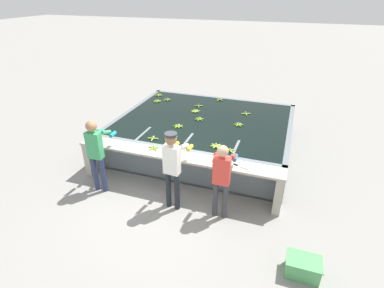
% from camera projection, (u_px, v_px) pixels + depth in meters
% --- Properties ---
extents(ground_plane, '(80.00, 80.00, 0.00)m').
position_uv_depth(ground_plane, '(173.00, 194.00, 6.71)').
color(ground_plane, gray).
rests_on(ground_plane, ground).
extents(wash_tank, '(4.66, 3.85, 0.90)m').
position_uv_depth(wash_tank, '(204.00, 133.00, 8.48)').
color(wash_tank, slate).
rests_on(wash_tank, ground).
extents(work_ledge, '(4.66, 0.45, 0.90)m').
position_uv_depth(work_ledge, '(176.00, 165.00, 6.60)').
color(work_ledge, '#A8A393').
rests_on(work_ledge, ground).
extents(worker_0, '(0.42, 0.72, 1.71)m').
position_uv_depth(worker_0, '(96.00, 149.00, 6.41)').
color(worker_0, navy).
rests_on(worker_0, ground).
extents(worker_1, '(0.44, 0.74, 1.72)m').
position_uv_depth(worker_1, '(173.00, 163.00, 5.86)').
color(worker_1, '#1E2328').
rests_on(worker_1, ground).
extents(worker_2, '(0.41, 0.71, 1.60)m').
position_uv_depth(worker_2, '(222.00, 175.00, 5.67)').
color(worker_2, '#38383D').
rests_on(worker_2, ground).
extents(banana_bunch_floating_0, '(0.28, 0.27, 0.08)m').
position_uv_depth(banana_bunch_floating_0, '(239.00, 125.00, 7.87)').
color(banana_bunch_floating_0, '#7FAD33').
rests_on(banana_bunch_floating_0, wash_tank).
extents(banana_bunch_floating_1, '(0.28, 0.28, 0.08)m').
position_uv_depth(banana_bunch_floating_1, '(216.00, 146.00, 6.82)').
color(banana_bunch_floating_1, '#9EC642').
rests_on(banana_bunch_floating_1, wash_tank).
extents(banana_bunch_floating_2, '(0.26, 0.26, 0.08)m').
position_uv_depth(banana_bunch_floating_2, '(220.00, 100.00, 9.63)').
color(banana_bunch_floating_2, '#7FAD33').
rests_on(banana_bunch_floating_2, wash_tank).
extents(banana_bunch_floating_3, '(0.26, 0.28, 0.08)m').
position_uv_depth(banana_bunch_floating_3, '(199.00, 119.00, 8.20)').
color(banana_bunch_floating_3, '#75A333').
rests_on(banana_bunch_floating_3, wash_tank).
extents(banana_bunch_floating_4, '(0.28, 0.28, 0.08)m').
position_uv_depth(banana_bunch_floating_4, '(199.00, 106.00, 9.13)').
color(banana_bunch_floating_4, '#7FAD33').
rests_on(banana_bunch_floating_4, wash_tank).
extents(banana_bunch_floating_5, '(0.28, 0.27, 0.08)m').
position_uv_depth(banana_bunch_floating_5, '(167.00, 100.00, 9.62)').
color(banana_bunch_floating_5, '#75A333').
rests_on(banana_bunch_floating_5, wash_tank).
extents(banana_bunch_floating_6, '(0.27, 0.27, 0.08)m').
position_uv_depth(banana_bunch_floating_6, '(246.00, 114.00, 8.56)').
color(banana_bunch_floating_6, '#9EC642').
rests_on(banana_bunch_floating_6, wash_tank).
extents(banana_bunch_floating_7, '(0.27, 0.28, 0.08)m').
position_uv_depth(banana_bunch_floating_7, '(159.00, 95.00, 10.04)').
color(banana_bunch_floating_7, '#7FAD33').
rests_on(banana_bunch_floating_7, wash_tank).
extents(banana_bunch_floating_8, '(0.28, 0.28, 0.08)m').
position_uv_depth(banana_bunch_floating_8, '(157.00, 101.00, 9.51)').
color(banana_bunch_floating_8, '#75A333').
rests_on(banana_bunch_floating_8, wash_tank).
extents(banana_bunch_floating_9, '(0.28, 0.28, 0.08)m').
position_uv_depth(banana_bunch_floating_9, '(178.00, 126.00, 7.79)').
color(banana_bunch_floating_9, '#7FAD33').
rests_on(banana_bunch_floating_9, wash_tank).
extents(banana_bunch_floating_10, '(0.28, 0.28, 0.08)m').
position_uv_depth(banana_bunch_floating_10, '(172.00, 137.00, 7.24)').
color(banana_bunch_floating_10, '#8CB738').
rests_on(banana_bunch_floating_10, wash_tank).
extents(banana_bunch_floating_11, '(0.28, 0.28, 0.08)m').
position_uv_depth(banana_bunch_floating_11, '(153.00, 138.00, 7.15)').
color(banana_bunch_floating_11, '#8CB738').
rests_on(banana_bunch_floating_11, wash_tank).
extents(banana_bunch_floating_12, '(0.28, 0.28, 0.08)m').
position_uv_depth(banana_bunch_floating_12, '(195.00, 111.00, 8.73)').
color(banana_bunch_floating_12, '#9EC642').
rests_on(banana_bunch_floating_12, wash_tank).
extents(banana_bunch_floating_13, '(0.22, 0.22, 0.08)m').
position_uv_depth(banana_bunch_floating_13, '(230.00, 151.00, 6.61)').
color(banana_bunch_floating_13, '#8CB738').
rests_on(banana_bunch_floating_13, wash_tank).
extents(banana_bunch_ledge_0, '(0.28, 0.27, 0.08)m').
position_uv_depth(banana_bunch_ledge_0, '(217.00, 162.00, 6.16)').
color(banana_bunch_ledge_0, '#7FAD33').
rests_on(banana_bunch_ledge_0, work_ledge).
extents(banana_bunch_ledge_1, '(0.27, 0.28, 0.08)m').
position_uv_depth(banana_bunch_ledge_1, '(154.00, 148.00, 6.72)').
color(banana_bunch_ledge_1, '#7FAD33').
rests_on(banana_bunch_ledge_1, work_ledge).
extents(knife_0, '(0.34, 0.14, 0.02)m').
position_uv_depth(knife_0, '(239.00, 166.00, 6.06)').
color(knife_0, silver).
rests_on(knife_0, work_ledge).
extents(crate, '(0.55, 0.39, 0.32)m').
position_uv_depth(crate, '(303.00, 267.00, 4.76)').
color(crate, '#4C9E56').
rests_on(crate, ground).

